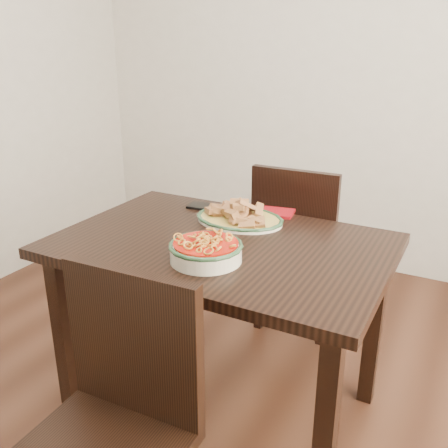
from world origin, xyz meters
The scene contains 9 objects.
floor centered at (0.00, 0.00, 0.00)m, with size 3.50×3.50×0.00m, color #361C11.
wall_back centered at (0.00, 1.75, 1.30)m, with size 3.50×0.10×2.60m, color beige.
dining_table centered at (0.07, 0.09, 0.65)m, with size 1.22×0.81×0.75m.
chair_far centered at (0.12, 0.80, 0.50)m, with size 0.43×0.43×0.89m.
chair_near centered at (0.11, -0.61, 0.50)m, with size 0.43×0.43×0.89m.
fish_plate centered at (0.04, 0.30, 0.79)m, with size 0.36×0.28×0.11m.
noodle_bowl centered at (0.11, -0.09, 0.79)m, with size 0.25×0.25×0.08m.
smartphone centered at (-0.17, 0.39, 0.76)m, with size 0.15×0.08×0.01m, color black.
napkin centered at (0.14, 0.47, 0.76)m, with size 0.14×0.11×0.01m, color maroon.
Camera 1 is at (0.88, -1.42, 1.46)m, focal length 40.00 mm.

